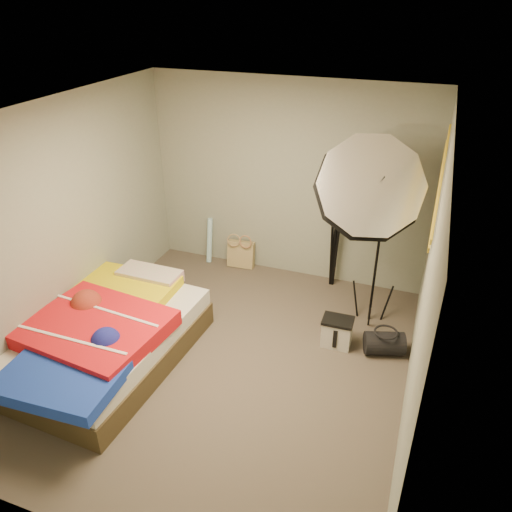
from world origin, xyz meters
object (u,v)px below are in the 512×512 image
at_px(wrapping_roll, 210,240).
at_px(bed, 104,336).
at_px(duffel_bag, 384,343).
at_px(camera_tripod, 336,230).
at_px(camera_case, 337,333).
at_px(photo_umbrella, 369,189).
at_px(tote_bag, 241,254).

bearing_deg(wrapping_roll, bed, -92.77).
bearing_deg(wrapping_roll, duffel_bag, -25.27).
bearing_deg(camera_tripod, duffel_bag, -55.10).
bearing_deg(camera_tripod, bed, -129.35).
xyz_separation_m(camera_case, duffel_bag, (0.49, 0.03, -0.03)).
height_order(wrapping_roll, bed, wrapping_roll).
bearing_deg(duffel_bag, photo_umbrella, 117.71).
xyz_separation_m(duffel_bag, camera_tripod, (-0.81, 1.16, 0.65)).
distance_m(tote_bag, camera_tripod, 1.40).
xyz_separation_m(bed, photo_umbrella, (2.26, 1.46, 1.34)).
bearing_deg(duffel_bag, camera_case, 166.25).
xyz_separation_m(bed, camera_tripod, (1.83, 2.24, 0.48)).
bearing_deg(photo_umbrella, camera_tripod, 118.71).
relative_size(tote_bag, photo_umbrella, 0.16).
height_order(tote_bag, bed, bed).
height_order(tote_bag, camera_case, tote_bag).
relative_size(duffel_bag, camera_tripod, 0.30).
xyz_separation_m(photo_umbrella, camera_tripod, (-0.43, 0.78, -0.86)).
bearing_deg(camera_tripod, tote_bag, 178.31).
bearing_deg(wrapping_roll, tote_bag, 0.00).
bearing_deg(camera_case, camera_tripod, 103.56).
xyz_separation_m(wrapping_roll, duffel_bag, (2.53, -1.20, -0.19)).
height_order(wrapping_roll, camera_case, wrapping_roll).
relative_size(wrapping_roll, duffel_bag, 1.54).
relative_size(wrapping_roll, photo_umbrella, 0.27).
distance_m(wrapping_roll, duffel_bag, 2.81).
xyz_separation_m(tote_bag, duffel_bag, (2.07, -1.20, -0.06)).
relative_size(duffel_bag, photo_umbrella, 0.18).
xyz_separation_m(duffel_bag, photo_umbrella, (-0.38, 0.38, 1.51)).
bearing_deg(tote_bag, camera_tripod, -5.72).
distance_m(camera_case, bed, 2.40).
bearing_deg(tote_bag, bed, -108.15).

